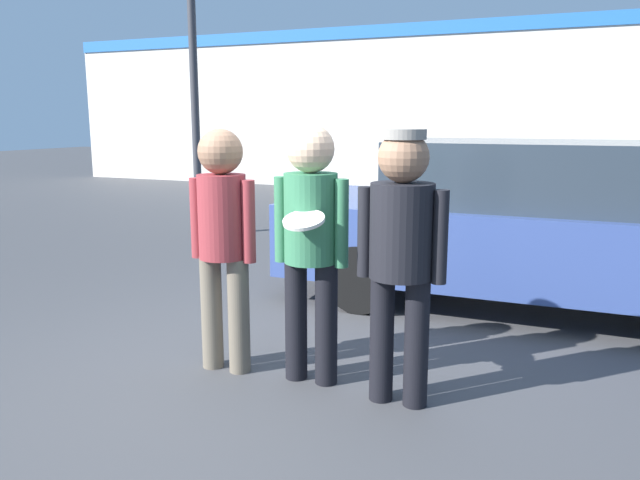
% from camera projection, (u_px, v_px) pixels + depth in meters
% --- Properties ---
extents(ground_plane, '(56.00, 56.00, 0.00)m').
position_uv_depth(ground_plane, '(267.00, 373.00, 4.35)').
color(ground_plane, '#3F3F42').
extents(storefront_building, '(24.00, 0.22, 3.98)m').
position_uv_depth(storefront_building, '(497.00, 107.00, 14.36)').
color(storefront_building, silver).
rests_on(storefront_building, ground).
extents(person_left, '(0.50, 0.33, 1.68)m').
position_uv_depth(person_left, '(223.00, 231.00, 4.25)').
color(person_left, '#665B4C').
rests_on(person_left, ground).
extents(person_middle_with_frisbee, '(0.52, 0.55, 1.71)m').
position_uv_depth(person_middle_with_frisbee, '(311.00, 232.00, 4.04)').
color(person_middle_with_frisbee, black).
rests_on(person_middle_with_frisbee, ground).
extents(person_right, '(0.55, 0.38, 1.69)m').
position_uv_depth(person_right, '(401.00, 242.00, 3.72)').
color(person_right, black).
rests_on(person_right, ground).
extents(parked_car_near, '(4.62, 1.94, 1.55)m').
position_uv_depth(parked_car_near, '(533.00, 225.00, 5.85)').
color(parked_car_near, '#334784').
rests_on(parked_car_near, ground).
extents(street_lamp, '(1.63, 0.35, 5.36)m').
position_uv_depth(street_lamp, '(210.00, 3.00, 8.81)').
color(street_lamp, '#38383D').
rests_on(street_lamp, ground).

